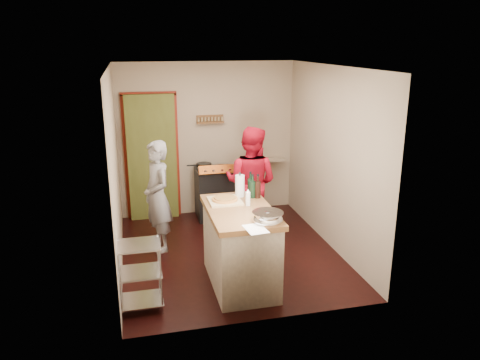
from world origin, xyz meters
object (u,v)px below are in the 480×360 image
object	(u,v)px
stove	(214,192)
wire_shelving	(140,273)
island	(241,245)
person_red	(251,183)
person_stripe	(157,197)

from	to	relation	value
stove	wire_shelving	size ratio (longest dim) A/B	1.26
island	stove	bearing A→B (deg)	87.45
island	person_red	bearing A→B (deg)	70.53
stove	wire_shelving	world-z (taller)	stove
person_stripe	wire_shelving	bearing A→B (deg)	-29.73
stove	person_stripe	world-z (taller)	person_stripe
wire_shelving	island	size ratio (longest dim) A/B	0.55
stove	island	world-z (taller)	island
stove	person_stripe	size ratio (longest dim) A/B	0.63
stove	wire_shelving	distance (m)	2.94
stove	wire_shelving	bearing A→B (deg)	-116.85
wire_shelving	island	distance (m)	1.26
island	person_red	world-z (taller)	person_red
person_stripe	stove	bearing A→B (deg)	118.55
person_stripe	person_red	distance (m)	1.43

